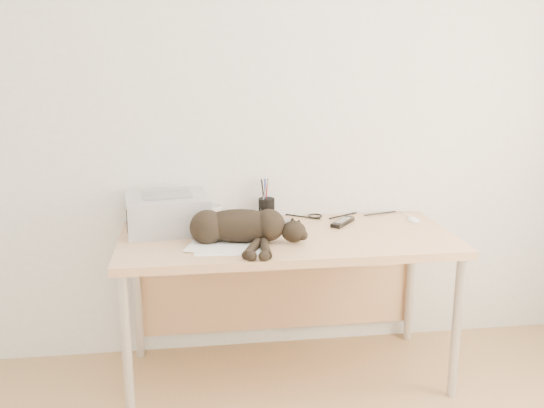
{
  "coord_description": "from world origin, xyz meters",
  "views": [
    {
      "loc": [
        -0.45,
        -1.35,
        1.61
      ],
      "look_at": [
        -0.08,
        1.34,
        0.91
      ],
      "focal_mm": 40.0,
      "sensor_mm": 36.0,
      "label": 1
    }
  ],
  "objects": [
    {
      "name": "wall_back",
      "position": [
        0.0,
        1.75,
        1.3
      ],
      "size": [
        3.5,
        0.0,
        3.5
      ],
      "primitive_type": "plane",
      "rotation": [
        1.57,
        0.0,
        0.0
      ],
      "color": "white",
      "rests_on": "floor"
    },
    {
      "name": "papers",
      "position": [
        -0.29,
        1.26,
        0.74
      ],
      "size": [
        0.4,
        0.32,
        0.01
      ],
      "color": "white",
      "rests_on": "desk"
    },
    {
      "name": "mug",
      "position": [
        -0.35,
        1.63,
        0.79
      ],
      "size": [
        0.15,
        0.15,
        0.1
      ],
      "primitive_type": "imported",
      "rotation": [
        0.0,
        0.0,
        0.99
      ],
      "color": "silver",
      "rests_on": "desk"
    },
    {
      "name": "remote_grey",
      "position": [
        0.06,
        1.53,
        0.75
      ],
      "size": [
        0.08,
        0.19,
        0.02
      ],
      "primitive_type": "cube",
      "rotation": [
        0.0,
        0.0,
        0.19
      ],
      "color": "gray",
      "rests_on": "desk"
    },
    {
      "name": "cat",
      "position": [
        -0.25,
        1.32,
        0.81
      ],
      "size": [
        0.72,
        0.4,
        0.17
      ],
      "rotation": [
        0.0,
        0.0,
        -0.17
      ],
      "color": "black",
      "rests_on": "desk"
    },
    {
      "name": "mouse",
      "position": [
        0.69,
        1.55,
        0.76
      ],
      "size": [
        0.07,
        0.11,
        0.03
      ],
      "primitive_type": "ellipsoid",
      "rotation": [
        0.0,
        0.0,
        0.09
      ],
      "color": "white",
      "rests_on": "desk"
    },
    {
      "name": "cable_tangle",
      "position": [
        0.0,
        1.7,
        0.75
      ],
      "size": [
        1.36,
        0.08,
        0.01
      ],
      "primitive_type": null,
      "color": "black",
      "rests_on": "desk"
    },
    {
      "name": "desk",
      "position": [
        0.0,
        1.48,
        0.61
      ],
      "size": [
        1.6,
        0.7,
        0.74
      ],
      "color": "tan",
      "rests_on": "floor"
    },
    {
      "name": "pen_cup",
      "position": [
        -0.06,
        1.68,
        0.8
      ],
      "size": [
        0.08,
        0.08,
        0.22
      ],
      "color": "black",
      "rests_on": "desk"
    },
    {
      "name": "printer",
      "position": [
        -0.57,
        1.56,
        0.83
      ],
      "size": [
        0.43,
        0.38,
        0.19
      ],
      "color": "#A2A2A6",
      "rests_on": "desk"
    },
    {
      "name": "remote_black",
      "position": [
        0.31,
        1.55,
        0.75
      ],
      "size": [
        0.16,
        0.18,
        0.02
      ],
      "primitive_type": "cube",
      "rotation": [
        0.0,
        0.0,
        -0.68
      ],
      "color": "black",
      "rests_on": "desk"
    }
  ]
}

